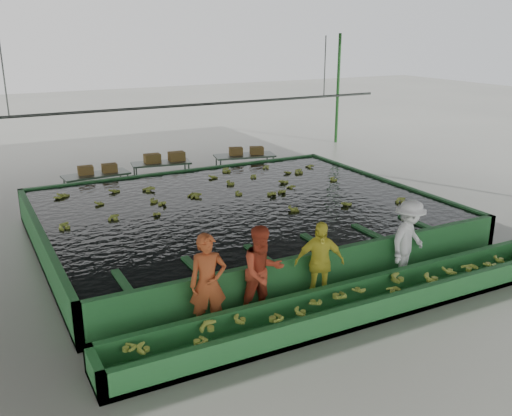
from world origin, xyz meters
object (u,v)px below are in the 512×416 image
packing_table_right (245,168)px  box_stack_right (246,154)px  sorting_trough (356,303)px  worker_a (208,283)px  box_stack_mid (165,162)px  worker_d (409,241)px  packing_table_mid (162,175)px  flotation_tank (238,218)px  box_stack_left (98,173)px  worker_c (319,263)px  packing_table_left (97,188)px  worker_b (262,272)px

packing_table_right → box_stack_right: size_ratio=1.74×
sorting_trough → worker_a: 2.90m
worker_a → box_stack_mid: 10.00m
worker_d → packing_table_mid: bearing=81.4°
flotation_tank → box_stack_right: bearing=60.9°
flotation_tank → box_stack_left: size_ratio=8.43×
worker_d → box_stack_left: bearing=94.7°
packing_table_mid → box_stack_right: 3.07m
box_stack_mid → box_stack_right: 2.89m
packing_table_right → box_stack_left: 5.18m
flotation_tank → packing_table_mid: flotation_tank is taller
worker_a → box_stack_left: (0.15, 9.05, -0.01)m
worker_d → packing_table_mid: (-2.26, 9.64, -0.46)m
flotation_tank → sorting_trough: bearing=-90.0°
packing_table_mid → box_stack_left: (-2.26, -0.59, 0.47)m
worker_c → flotation_tank: bearing=106.0°
packing_table_left → packing_table_mid: packing_table_left is taller
worker_d → packing_table_left: (-4.60, 8.97, -0.45)m
box_stack_right → sorting_trough: bearing=-105.1°
worker_d → packing_table_right: worker_d is taller
packing_table_right → box_stack_right: box_stack_right is taller
box_stack_left → box_stack_mid: size_ratio=0.86×
worker_d → box_stack_mid: bearing=80.5°
packing_table_mid → packing_table_right: bearing=-10.7°
worker_d → worker_a: bearing=158.2°
worker_b → packing_table_left: worker_b is taller
packing_table_right → box_stack_right: bearing=13.2°
packing_table_right → flotation_tank: bearing=-118.5°
sorting_trough → worker_d: bearing=22.3°
sorting_trough → worker_c: 1.05m
flotation_tank → box_stack_mid: 5.39m
flotation_tank → worker_c: 4.33m
worker_c → box_stack_mid: worker_c is taller
flotation_tank → box_stack_right: size_ratio=8.25×
flotation_tank → box_stack_right: (2.68, 4.81, 0.51)m
worker_b → worker_d: size_ratio=1.00×
sorting_trough → worker_b: size_ratio=5.50×
packing_table_right → box_stack_left: size_ratio=1.78×
worker_c → packing_table_right: 9.56m
worker_a → packing_table_right: (5.31, 9.09, -0.45)m
worker_b → packing_table_mid: bearing=81.7°
flotation_tank → worker_a: (-2.71, -4.30, 0.48)m
box_stack_right → box_stack_left: bearing=-179.4°
packing_table_left → box_stack_left: (0.08, 0.08, 0.46)m
sorting_trough → packing_table_left: bearing=105.1°
worker_a → sorting_trough: bearing=-3.2°
box_stack_mid → box_stack_left: bearing=-165.5°
worker_d → box_stack_mid: 9.90m
flotation_tank → packing_table_mid: size_ratio=5.11×
box_stack_mid → packing_table_left: bearing=-164.3°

